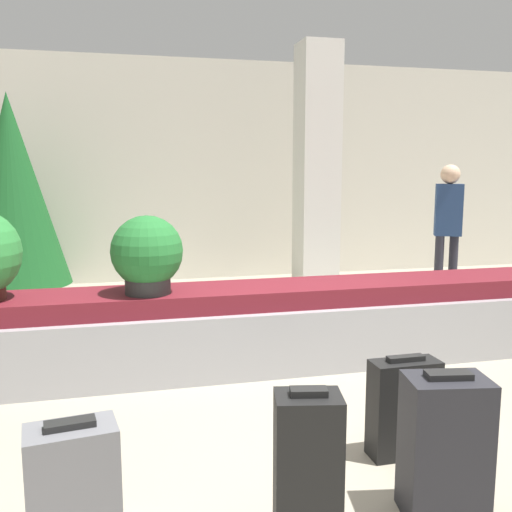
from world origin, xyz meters
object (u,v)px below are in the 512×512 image
object	(u,v)px
suitcase_2	(404,408)
potted_plant_0	(147,255)
suitcase_0	(73,484)
decorated_tree	(12,190)
traveler_1	(448,220)
suitcase_1	(308,473)
suitcase_3	(445,447)
pillar	(317,171)

from	to	relation	value
suitcase_2	potted_plant_0	size ratio (longest dim) A/B	0.97
suitcase_0	decorated_tree	bearing A→B (deg)	93.18
potted_plant_0	traveler_1	world-z (taller)	traveler_1
suitcase_1	suitcase_2	distance (m)	1.04
traveler_1	suitcase_3	bearing A→B (deg)	83.31
traveler_1	suitcase_0	bearing A→B (deg)	67.68
suitcase_3	traveler_1	distance (m)	4.84
suitcase_1	traveler_1	xyz separation A→B (m)	(3.24, 4.16, 0.65)
suitcase_3	decorated_tree	bearing A→B (deg)	126.55
pillar	traveler_1	world-z (taller)	pillar
suitcase_2	suitcase_1	bearing A→B (deg)	-141.03
potted_plant_0	decorated_tree	xyz separation A→B (m)	(-1.47, 3.23, 0.39)
potted_plant_0	decorated_tree	distance (m)	3.57
suitcase_3	suitcase_1	bearing A→B (deg)	-162.94
suitcase_0	suitcase_3	size ratio (longest dim) A/B	0.79
traveler_1	suitcase_1	bearing A→B (deg)	77.30
suitcase_0	suitcase_3	world-z (taller)	suitcase_3
potted_plant_0	suitcase_0	bearing A→B (deg)	-102.66
suitcase_0	suitcase_1	xyz separation A→B (m)	(0.97, -0.30, 0.09)
suitcase_0	suitcase_1	world-z (taller)	suitcase_1
traveler_1	suitcase_2	bearing A→B (deg)	80.35
traveler_1	decorated_tree	distance (m)	5.43
suitcase_0	pillar	bearing A→B (deg)	51.06
suitcase_1	suitcase_2	bearing A→B (deg)	50.85
suitcase_0	potted_plant_0	size ratio (longest dim) A/B	0.92
suitcase_1	potted_plant_0	size ratio (longest dim) A/B	1.20
traveler_1	potted_plant_0	bearing A→B (deg)	51.87
potted_plant_0	decorated_tree	bearing A→B (deg)	114.52
suitcase_0	suitcase_2	size ratio (longest dim) A/B	0.95
pillar	potted_plant_0	xyz separation A→B (m)	(-2.31, -2.64, -0.62)
pillar	suitcase_2	bearing A→B (deg)	-102.94
pillar	potted_plant_0	bearing A→B (deg)	-131.21
pillar	potted_plant_0	world-z (taller)	pillar
suitcase_0	suitcase_1	distance (m)	1.02
pillar	suitcase_0	xyz separation A→B (m)	(-2.75, -4.60, -1.33)
suitcase_0	potted_plant_0	bearing A→B (deg)	69.29
suitcase_2	decorated_tree	xyz separation A→B (m)	(-2.80, 4.83, 1.08)
suitcase_2	traveler_1	bearing A→B (deg)	54.69
suitcase_1	suitcase_3	size ratio (longest dim) A/B	1.03
pillar	suitcase_3	world-z (taller)	pillar
suitcase_2	suitcase_0	bearing A→B (deg)	-169.14
suitcase_2	potted_plant_0	distance (m)	2.20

